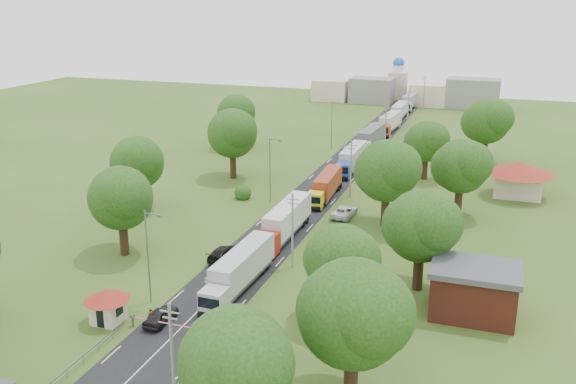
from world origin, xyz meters
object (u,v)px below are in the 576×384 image
at_px(truck_0, 239,270).
at_px(car_lane_mid, 219,275).
at_px(boom_barrier, 162,323).
at_px(car_lane_front, 161,316).
at_px(pedestrian_near, 151,318).
at_px(guard_booth, 107,302).
at_px(info_sign, 368,157).

relative_size(truck_0, car_lane_mid, 3.67).
height_order(boom_barrier, car_lane_mid, car_lane_mid).
distance_m(boom_barrier, car_lane_mid, 12.01).
relative_size(car_lane_front, pedestrian_near, 2.51).
bearing_deg(guard_booth, boom_barrier, 0.01).
distance_m(guard_booth, info_sign, 61.27).
height_order(truck_0, pedestrian_near, truck_0).
xyz_separation_m(boom_barrier, car_lane_mid, (0.36, 12.00, -0.23)).
relative_size(boom_barrier, truck_0, 0.62).
bearing_deg(car_lane_mid, info_sign, -92.95).
bearing_deg(car_lane_front, guard_booth, 17.86).
height_order(truck_0, car_lane_front, truck_0).
relative_size(boom_barrier, car_lane_mid, 2.29).
bearing_deg(pedestrian_near, info_sign, 63.80).
bearing_deg(guard_booth, car_lane_mid, 62.68).
height_order(guard_booth, car_lane_mid, guard_booth).
bearing_deg(pedestrian_near, boom_barrier, -37.98).
bearing_deg(pedestrian_near, car_lane_front, 46.48).
distance_m(boom_barrier, guard_booth, 5.98).
bearing_deg(guard_booth, pedestrian_near, 6.46).
height_order(info_sign, car_lane_mid, info_sign).
bearing_deg(info_sign, car_lane_front, -97.32).
relative_size(guard_booth, info_sign, 1.07).
height_order(guard_booth, truck_0, truck_0).
bearing_deg(car_lane_mid, boom_barrier, 92.70).
xyz_separation_m(info_sign, car_lane_front, (-7.51, -58.50, -2.23)).
xyz_separation_m(car_lane_front, car_lane_mid, (1.31, 10.50, -0.10)).
bearing_deg(guard_booth, car_lane_front, 17.07).
bearing_deg(info_sign, pedestrian_near, -97.63).
distance_m(info_sign, truck_0, 49.30).
bearing_deg(boom_barrier, guard_booth, -179.99).
bearing_deg(car_lane_front, truck_0, -113.85).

